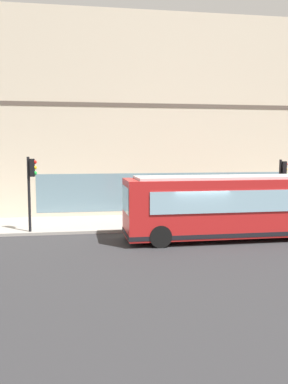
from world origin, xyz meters
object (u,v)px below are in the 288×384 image
pedestrian_near_hydrant (196,201)px  newspaper_vending_box (149,216)px  pedestrian_near_building_entrance (148,201)px  city_bus_nearside (228,207)px  traffic_light_near_corner (282,179)px  fire_hydrant (220,214)px  traffic_light_down_block (31,180)px  pedestrian_by_light_pole (202,208)px

pedestrian_near_hydrant → newspaper_vending_box: bearing=122.6°
pedestrian_near_building_entrance → city_bus_nearside: bearing=-156.5°
traffic_light_near_corner → fire_hydrant: traffic_light_near_corner is taller
traffic_light_down_block → pedestrian_near_hydrant: size_ratio=2.25×
city_bus_nearside → traffic_light_near_corner: (2.87, -4.23, 1.11)m
traffic_light_near_corner → pedestrian_near_hydrant: size_ratio=2.13×
city_bus_nearside → pedestrian_near_building_entrance: 7.06m
fire_hydrant → pedestrian_by_light_pole: bearing=128.4°
traffic_light_near_corner → traffic_light_down_block: traffic_light_down_block is taller
fire_hydrant → pedestrian_near_building_entrance: bearing=62.1°
city_bus_nearside → fire_hydrant: city_bus_nearside is taller
pedestrian_near_hydrant → newspaper_vending_box: (-2.13, 3.33, -0.52)m
pedestrian_by_light_pole → traffic_light_down_block: bearing=93.7°
traffic_light_near_corner → newspaper_vending_box: size_ratio=4.01×
city_bus_nearside → traffic_light_near_corner: 5.23m
city_bus_nearside → pedestrian_near_building_entrance: size_ratio=5.89×
traffic_light_near_corner → pedestrian_near_building_entrance: size_ratio=2.11×
pedestrian_by_light_pole → pedestrian_near_building_entrance: bearing=38.3°
traffic_light_down_block → fire_hydrant: 10.97m
traffic_light_down_block → pedestrian_near_hydrant: bearing=-71.5°
pedestrian_near_building_entrance → pedestrian_by_light_pole: (-3.20, -2.53, -0.08)m
city_bus_nearside → pedestrian_near_hydrant: bearing=-0.8°
traffic_light_down_block → traffic_light_near_corner: bearing=-89.1°
traffic_light_down_block → newspaper_vending_box: bearing=-80.3°
traffic_light_near_corner → city_bus_nearside: bearing=124.2°
city_bus_nearside → fire_hydrant: size_ratio=13.60×
city_bus_nearside → fire_hydrant: bearing=-14.4°
pedestrian_near_building_entrance → newspaper_vending_box: size_ratio=1.90×
traffic_light_down_block → pedestrian_near_building_entrance: size_ratio=2.23×
traffic_light_near_corner → pedestrian_by_light_pole: 4.80m
traffic_light_down_block → pedestrian_near_hydrant: (3.19, -9.55, -1.68)m
pedestrian_by_light_pole → newspaper_vending_box: (0.46, 2.97, -0.45)m
traffic_light_down_block → pedestrian_near_hydrant: traffic_light_down_block is taller
pedestrian_near_hydrant → newspaper_vending_box: pedestrian_near_hydrant is taller
city_bus_nearside → pedestrian_near_hydrant: size_ratio=5.94×
traffic_light_near_corner → newspaper_vending_box: bearing=83.4°
city_bus_nearside → pedestrian_near_hydrant: (5.86, -0.08, -0.43)m
city_bus_nearside → pedestrian_by_light_pole: (3.27, 0.28, -0.50)m
fire_hydrant → pedestrian_near_building_entrance: size_ratio=0.43×
traffic_light_near_corner → newspaper_vending_box: 7.80m
traffic_light_down_block → pedestrian_by_light_pole: bearing=-86.3°
fire_hydrant → city_bus_nearside: bearing=165.6°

